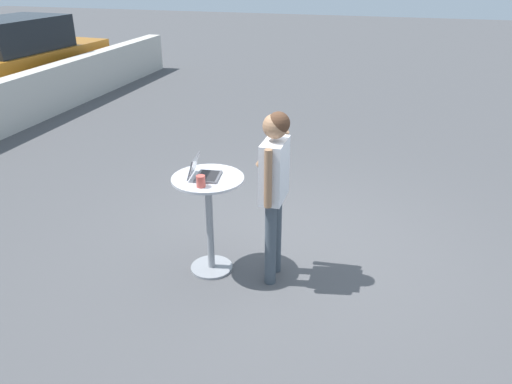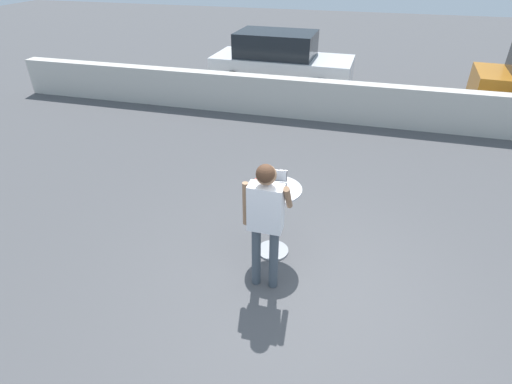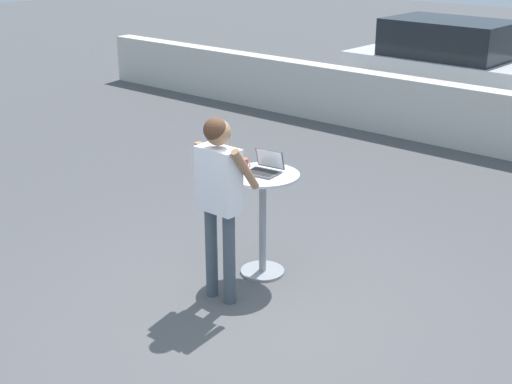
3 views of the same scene
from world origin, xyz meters
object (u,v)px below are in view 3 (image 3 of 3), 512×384
cafe_table (263,208)px  coffee_mug (244,164)px  laptop (265,168)px  standing_person (219,187)px  parked_car_near_street (453,67)px

cafe_table → coffee_mug: bearing=-174.9°
laptop → coffee_mug: laptop is taller
cafe_table → laptop: bearing=99.4°
coffee_mug → standing_person: (0.26, -0.62, 0.01)m
cafe_table → coffee_mug: (-0.22, -0.02, 0.39)m
coffee_mug → laptop: bearing=16.1°
standing_person → coffee_mug: bearing=112.3°
parked_car_near_street → cafe_table: bearing=-78.4°
parked_car_near_street → standing_person: bearing=-79.0°
cafe_table → laptop: (-0.01, 0.04, 0.39)m
cafe_table → coffee_mug: size_ratio=8.38×
standing_person → parked_car_near_street: standing_person is taller
laptop → parked_car_near_street: (-1.43, 6.94, -0.24)m
cafe_table → parked_car_near_street: bearing=101.6°
cafe_table → parked_car_near_street: size_ratio=0.26×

